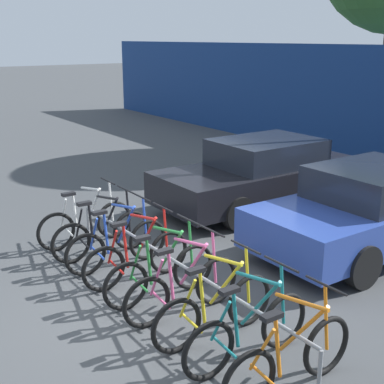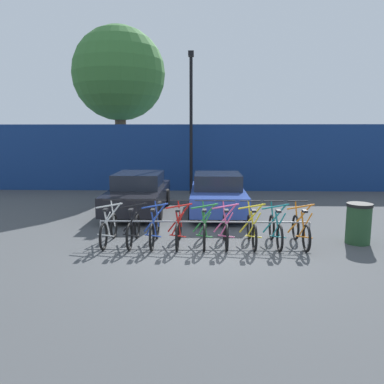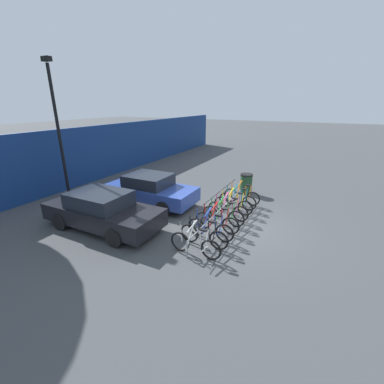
% 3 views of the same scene
% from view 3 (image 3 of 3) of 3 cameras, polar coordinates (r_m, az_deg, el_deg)
% --- Properties ---
extents(ground_plane, '(120.00, 120.00, 0.00)m').
position_cam_3_polar(ground_plane, '(10.01, 9.80, -7.48)').
color(ground_plane, '#424447').
extents(hoarding_wall, '(36.00, 0.16, 3.19)m').
position_cam_3_polar(hoarding_wall, '(15.05, -26.86, 6.24)').
color(hoarding_wall, navy).
rests_on(hoarding_wall, ground).
extents(bike_rack, '(5.36, 0.04, 0.57)m').
position_cam_3_polar(bike_rack, '(9.93, 6.14, -4.30)').
color(bike_rack, gray).
rests_on(bike_rack, ground).
extents(bicycle_white, '(0.68, 1.71, 1.05)m').
position_cam_3_polar(bicycle_white, '(7.97, 0.68, -11.52)').
color(bicycle_white, black).
rests_on(bicycle_white, ground).
extents(bicycle_black, '(0.68, 1.71, 1.05)m').
position_cam_3_polar(bicycle_black, '(8.46, 2.60, -9.59)').
color(bicycle_black, black).
rests_on(bicycle_black, ground).
extents(bicycle_blue, '(0.68, 1.71, 1.05)m').
position_cam_3_polar(bicycle_blue, '(8.89, 4.06, -8.09)').
color(bicycle_blue, black).
rests_on(bicycle_blue, ground).
extents(bicycle_red, '(0.68, 1.71, 1.05)m').
position_cam_3_polar(bicycle_red, '(9.40, 5.54, -6.56)').
color(bicycle_red, black).
rests_on(bicycle_red, ground).
extents(bicycle_green, '(0.68, 1.71, 1.05)m').
position_cam_3_polar(bicycle_green, '(9.94, 6.93, -5.10)').
color(bicycle_green, black).
rests_on(bicycle_green, ground).
extents(bicycle_pink, '(0.68, 1.71, 1.05)m').
position_cam_3_polar(bicycle_pink, '(10.40, 7.96, -4.02)').
color(bicycle_pink, black).
rests_on(bicycle_pink, ground).
extents(bicycle_yellow, '(0.68, 1.71, 1.05)m').
position_cam_3_polar(bicycle_yellow, '(10.98, 9.11, -2.80)').
color(bicycle_yellow, black).
rests_on(bicycle_yellow, ground).
extents(bicycle_teal, '(0.68, 1.71, 1.05)m').
position_cam_3_polar(bicycle_teal, '(11.51, 10.05, -1.81)').
color(bicycle_teal, black).
rests_on(bicycle_teal, ground).
extents(bicycle_orange, '(0.68, 1.71, 1.05)m').
position_cam_3_polar(bicycle_orange, '(12.07, 10.95, -0.85)').
color(bicycle_orange, black).
rests_on(bicycle_orange, ground).
extents(car_black, '(1.91, 4.51, 1.40)m').
position_cam_3_polar(car_black, '(10.04, -19.27, -3.89)').
color(car_black, black).
rests_on(car_black, ground).
extents(car_blue, '(1.91, 4.18, 1.40)m').
position_cam_3_polar(car_blue, '(11.87, -9.22, 0.52)').
color(car_blue, '#2D479E').
rests_on(car_blue, ground).
extents(lamp_post, '(0.24, 0.44, 6.31)m').
position_cam_3_polar(lamp_post, '(13.62, -27.73, 13.16)').
color(lamp_post, black).
rests_on(lamp_post, ground).
extents(trash_bin, '(0.63, 0.63, 1.03)m').
position_cam_3_polar(trash_bin, '(13.45, 11.92, 1.82)').
color(trash_bin, '#234728').
rests_on(trash_bin, ground).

